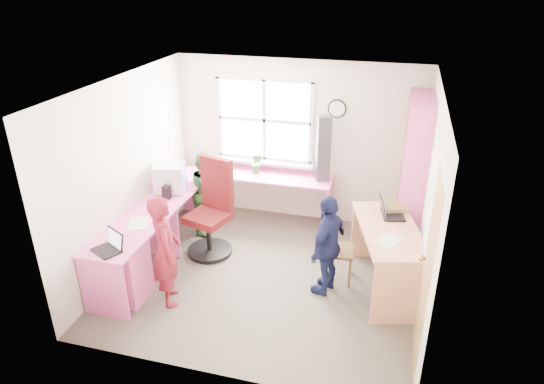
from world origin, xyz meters
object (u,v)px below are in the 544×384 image
(right_desk, at_px, (388,245))
(laptop_left, at_px, (110,246))
(crt_monitor, at_px, (170,178))
(person_navy, at_px, (328,245))
(cd_tower, at_px, (323,149))
(wooden_chair, at_px, (333,246))
(laptop_right, at_px, (389,211))
(bookshelf, at_px, (412,180))
(person_red, at_px, (166,251))
(swivel_chair, at_px, (212,214))
(potted_plant, at_px, (257,163))
(l_desk, at_px, (159,242))
(person_green, at_px, (208,192))

(right_desk, height_order, laptop_left, laptop_left)
(crt_monitor, relative_size, person_navy, 0.38)
(crt_monitor, distance_m, cd_tower, 2.15)
(wooden_chair, bearing_deg, right_desk, -5.74)
(laptop_right, bearing_deg, person_navy, 120.78)
(bookshelf, distance_m, wooden_chair, 1.44)
(bookshelf, xyz_separation_m, person_red, (-2.60, -1.95, -0.33))
(crt_monitor, bearing_deg, laptop_left, -103.52)
(swivel_chair, height_order, crt_monitor, swivel_chair)
(right_desk, distance_m, laptop_right, 0.43)
(wooden_chair, height_order, potted_plant, potted_plant)
(wooden_chair, relative_size, crt_monitor, 1.83)
(l_desk, relative_size, person_navy, 2.36)
(laptop_left, xyz_separation_m, person_navy, (2.24, 0.91, -0.18))
(person_red, bearing_deg, potted_plant, -41.05)
(laptop_right, bearing_deg, person_green, 68.36)
(crt_monitor, height_order, cd_tower, cd_tower)
(laptop_left, relative_size, potted_plant, 1.27)
(wooden_chair, distance_m, person_green, 2.08)
(wooden_chair, relative_size, person_green, 0.71)
(potted_plant, relative_size, person_navy, 0.25)
(bookshelf, xyz_separation_m, swivel_chair, (-2.52, -0.78, -0.44))
(swivel_chair, height_order, potted_plant, swivel_chair)
(bookshelf, bearing_deg, person_green, -174.67)
(crt_monitor, distance_m, laptop_left, 1.57)
(potted_plant, height_order, person_navy, person_navy)
(crt_monitor, bearing_deg, person_green, 30.80)
(laptop_right, bearing_deg, cd_tower, 33.02)
(potted_plant, bearing_deg, bookshelf, -6.71)
(cd_tower, distance_m, person_red, 2.68)
(laptop_left, height_order, person_green, person_green)
(laptop_right, bearing_deg, bookshelf, -31.11)
(laptop_left, distance_m, person_red, 0.60)
(potted_plant, bearing_deg, person_green, -138.23)
(l_desk, distance_m, bookshelf, 3.35)
(crt_monitor, bearing_deg, person_red, -81.71)
(bookshelf, height_order, person_green, bookshelf)
(laptop_right, bearing_deg, person_red, 106.20)
(bookshelf, relative_size, person_red, 1.57)
(person_red, height_order, person_green, person_red)
(bookshelf, xyz_separation_m, potted_plant, (-2.21, 0.26, -0.10))
(crt_monitor, xyz_separation_m, person_red, (0.56, -1.31, -0.28))
(laptop_left, bearing_deg, bookshelf, 63.70)
(crt_monitor, distance_m, person_red, 1.45)
(laptop_left, bearing_deg, right_desk, 50.38)
(crt_monitor, xyz_separation_m, laptop_left, (0.03, -1.56, -0.15))
(person_red, relative_size, person_navy, 1.07)
(person_red, bearing_deg, person_green, -24.57)
(laptop_left, bearing_deg, laptop_right, 55.96)
(laptop_left, distance_m, potted_plant, 2.63)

